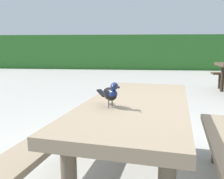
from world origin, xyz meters
name	(u,v)px	position (x,y,z in m)	size (l,w,h in m)	color
hedge_wall	(142,52)	(0.00, 10.68, 0.83)	(28.00, 1.49, 1.65)	#2D6B28
picnic_table_foreground	(137,123)	(-0.25, -0.03, 0.56)	(1.93, 1.95, 0.74)	#84725B
bird_grackle	(111,93)	(-0.43, -0.27, 0.84)	(0.19, 0.25, 0.18)	black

